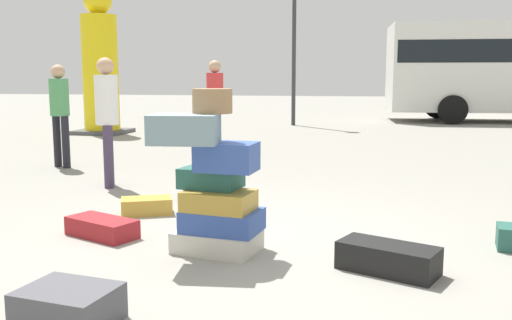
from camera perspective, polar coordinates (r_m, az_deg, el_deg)
The scene contains 12 objects.
ground_plane at distance 4.86m, azimuth -1.68°, elevation -8.75°, with size 80.00×80.00×0.00m, color gray.
suitcase_tower at distance 4.58m, azimuth -4.36°, elevation -2.54°, with size 0.87×0.71×1.34m.
suitcase_charcoal_left_side at distance 3.55m, azimuth -18.51°, elevation -13.90°, with size 0.53×0.42×0.22m, color #4C4C51.
suitcase_maroon_behind_tower at distance 5.31m, azimuth -15.38°, elevation -6.62°, with size 0.67×0.31×0.17m, color maroon.
suitcase_tan_foreground_far at distance 6.07m, azimuth -11.05°, elevation -4.60°, with size 0.52×0.30×0.17m, color #B28C33.
suitcase_black_upright_blue at distance 6.65m, azimuth -4.93°, elevation -2.99°, with size 0.56×0.31×0.25m, color black.
suitcase_black_foreground_near at distance 4.33m, azimuth 13.25°, elevation -9.68°, with size 0.72×0.32×0.21m, color black.
person_bearded_onlooker at distance 10.02m, azimuth -4.19°, elevation 6.10°, with size 0.30×0.34×1.74m.
person_tourist_with_camera at distance 7.58m, azimuth -14.91°, elevation 4.88°, with size 0.30×0.32×1.69m.
person_passerby_in_red at distance 9.47m, azimuth -19.32°, elevation 5.16°, with size 0.32×0.30×1.64m.
yellow_dummy_statue at distance 15.03m, azimuth -15.53°, elevation 8.85°, with size 1.26×1.26×3.70m.
lamp_post at distance 17.19m, azimuth 3.92°, elevation 15.75°, with size 0.36×0.36×5.51m.
Camera 1 is at (1.10, -4.51, 1.43)m, focal length 39.38 mm.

